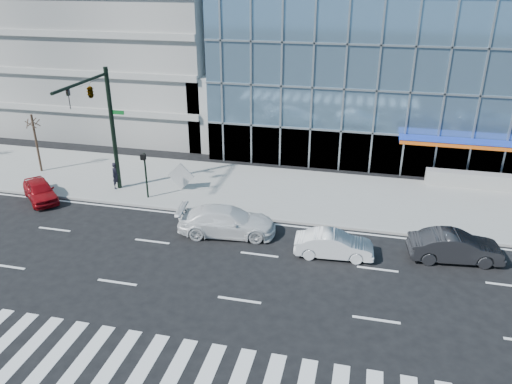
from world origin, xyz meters
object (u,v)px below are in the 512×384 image
ped_signal_post (145,169)px  white_suv (227,221)px  white_sedan (334,245)px  dark_sedan (455,247)px  pedestrian (116,176)px  traffic_signal (97,105)px  street_tree_near (33,122)px  tilted_panel (181,176)px  red_sedan (40,191)px

ped_signal_post → white_suv: bearing=-26.8°
white_sedan → dark_sedan: (6.00, 1.03, 0.09)m
ped_signal_post → pedestrian: bearing=159.7°
traffic_signal → street_tree_near: 7.96m
ped_signal_post → tilted_panel: ped_signal_post is taller
traffic_signal → white_suv: 10.63m
street_tree_near → traffic_signal: bearing=-22.7°
white_suv → pedestrian: (-8.86, 4.12, 0.26)m
traffic_signal → dark_sedan: size_ratio=1.75×
street_tree_near → dark_sedan: 28.48m
street_tree_near → red_sedan: (2.87, -4.17, -3.11)m
ped_signal_post → white_sedan: size_ratio=0.75×
white_suv → dark_sedan: white_suv is taller
white_suv → dark_sedan: (12.00, 0.01, -0.03)m
tilted_panel → dark_sedan: bearing=-17.4°
pedestrian → street_tree_near: bearing=98.0°
white_suv → tilted_panel: bearing=35.0°
pedestrian → white_sedan: bearing=-88.0°
traffic_signal → ped_signal_post: size_ratio=2.67×
dark_sedan → tilted_panel: 17.35m
street_tree_near → tilted_panel: size_ratio=3.25×
white_suv → dark_sedan: bearing=-97.6°
street_tree_near → tilted_panel: 11.48m
pedestrian → tilted_panel: 4.33m
red_sedan → white_suv: bearing=-54.3°
traffic_signal → street_tree_near: bearing=157.3°
traffic_signal → dark_sedan: bearing=-7.6°
pedestrian → dark_sedan: bearing=-80.1°
red_sedan → white_sedan: bearing=-55.1°
white_sedan → pedestrian: pedestrian is taller
traffic_signal → tilted_panel: traffic_signal is taller
white_suv → red_sedan: bearing=75.5°
street_tree_near → white_sedan: (21.74, -6.73, -3.12)m
red_sedan → traffic_signal: bearing=-30.8°
white_suv → tilted_panel: size_ratio=4.17×
traffic_signal → red_sedan: traffic_signal is taller
street_tree_near → white_sedan: size_ratio=1.05×
traffic_signal → white_suv: (8.74, -2.78, -5.38)m
white_suv → tilted_panel: 6.81m
ped_signal_post → white_suv: size_ratio=0.55×
ped_signal_post → street_tree_near: 9.97m
tilted_panel → white_sedan: bearing=-30.3°
traffic_signal → street_tree_near: (-7.00, 2.93, -2.39)m
dark_sedan → pedestrian: pedestrian is taller
ped_signal_post → tilted_panel: 2.68m
dark_sedan → red_sedan: (-24.87, 1.53, -0.09)m
tilted_panel → red_sedan: bearing=-158.1°
street_tree_near → white_suv: 17.01m
dark_sedan → street_tree_near: bearing=71.6°
traffic_signal → ped_signal_post: bearing=8.5°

